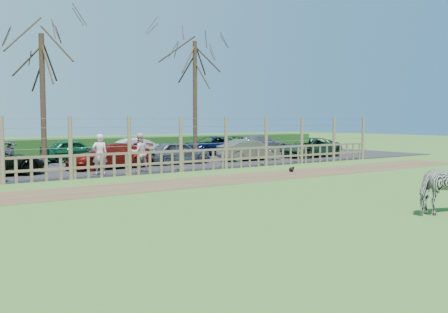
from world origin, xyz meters
TOP-DOWN VIEW (x-y plane):
  - ground at (0.00, 0.00)m, footprint 120.00×120.00m
  - dirt_strip at (0.00, 4.50)m, footprint 34.00×2.80m
  - asphalt at (0.00, 14.50)m, footprint 44.00×13.00m
  - hedge at (0.00, 21.50)m, footprint 46.00×2.00m
  - fence at (0.00, 8.00)m, footprint 30.16×0.16m
  - tree_mid at (-2.00, 13.50)m, footprint 4.80×4.80m
  - tree_right at (7.00, 14.00)m, footprint 4.80×4.80m
  - zebra at (2.88, -4.56)m, footprint 1.75×0.84m
  - visitor_a at (-1.07, 8.63)m, footprint 0.73×0.59m
  - visitor_b at (0.83, 8.79)m, footprint 0.85×0.66m
  - crow at (6.59, 5.12)m, footprint 0.29×0.22m
  - car_3 at (0.31, 11.05)m, footprint 4.29×2.12m
  - car_4 at (4.26, 11.33)m, footprint 3.54×1.45m
  - car_5 at (8.73, 10.96)m, footprint 3.74×1.58m
  - car_6 at (13.46, 10.86)m, footprint 4.44×2.28m
  - car_10 at (0.29, 16.08)m, footprint 3.63×1.70m
  - car_11 at (4.40, 16.19)m, footprint 3.72×1.52m
  - car_12 at (9.47, 15.99)m, footprint 4.49×2.39m
  - car_13 at (13.79, 15.98)m, footprint 4.14×1.70m

SIDE VIEW (x-z plane):
  - ground at x=0.00m, z-range 0.00..0.00m
  - dirt_strip at x=0.00m, z-range 0.00..0.01m
  - asphalt at x=0.00m, z-range 0.00..0.04m
  - crow at x=6.59m, z-range 0.00..0.24m
  - hedge at x=0.00m, z-range 0.00..1.10m
  - car_3 at x=0.31m, z-range 0.04..1.24m
  - car_4 at x=4.26m, z-range 0.04..1.24m
  - car_5 at x=8.73m, z-range 0.04..1.24m
  - car_6 at x=13.46m, z-range 0.04..1.24m
  - car_10 at x=0.29m, z-range 0.04..1.24m
  - car_11 at x=4.40m, z-range 0.04..1.24m
  - car_12 at x=9.47m, z-range 0.04..1.24m
  - car_13 at x=13.79m, z-range 0.04..1.24m
  - zebra at x=2.88m, z-range 0.00..1.46m
  - fence at x=0.00m, z-range -0.45..2.05m
  - visitor_a at x=-1.07m, z-range 0.04..1.76m
  - visitor_b at x=0.83m, z-range 0.04..1.76m
  - tree_mid at x=-2.00m, z-range 1.45..8.28m
  - tree_right at x=7.00m, z-range 1.57..8.92m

